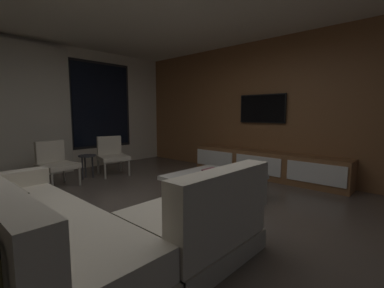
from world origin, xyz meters
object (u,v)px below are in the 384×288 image
object	(u,v)px
media_console	(265,165)
mounted_tv	(262,109)
side_stool	(87,159)
accent_chair_by_curtain	(55,161)
book_stack_on_coffee_table	(211,172)
coffee_table	(214,187)
accent_chair_near_window	(112,153)
sectional_couch	(81,230)

from	to	relation	value
media_console	mounted_tv	size ratio (longest dim) A/B	3.18
mounted_tv	side_stool	bearing A→B (deg)	137.83
accent_chair_by_curtain	side_stool	size ratio (longest dim) A/B	1.70
book_stack_on_coffee_table	side_stool	distance (m)	2.62
side_stool	accent_chair_by_curtain	bearing A→B (deg)	-172.07
side_stool	media_console	size ratio (longest dim) A/B	0.15
accent_chair_by_curtain	side_stool	bearing A→B (deg)	7.93
book_stack_on_coffee_table	media_console	size ratio (longest dim) A/B	0.09
coffee_table	accent_chair_by_curtain	size ratio (longest dim) A/B	1.49
book_stack_on_coffee_table	accent_chair_near_window	world-z (taller)	accent_chair_near_window
accent_chair_near_window	media_console	size ratio (longest dim) A/B	0.25
accent_chair_near_window	media_console	bearing A→B (deg)	-53.35
coffee_table	book_stack_on_coffee_table	distance (m)	0.22
coffee_table	side_stool	xyz separation A→B (m)	(-0.67, 2.57, 0.19)
accent_chair_by_curtain	mounted_tv	world-z (taller)	mounted_tv
accent_chair_near_window	mounted_tv	size ratio (longest dim) A/B	0.80
accent_chair_near_window	accent_chair_by_curtain	world-z (taller)	same
sectional_couch	book_stack_on_coffee_table	world-z (taller)	sectional_couch
accent_chair_near_window	side_stool	xyz separation A→B (m)	(-0.52, 0.02, -0.06)
accent_chair_by_curtain	coffee_table	bearing A→B (deg)	-62.72
accent_chair_near_window	side_stool	bearing A→B (deg)	177.64
accent_chair_near_window	accent_chair_by_curtain	bearing A→B (deg)	-176.78
book_stack_on_coffee_table	media_console	xyz separation A→B (m)	(1.71, 0.02, -0.15)
media_console	coffee_table	bearing A→B (deg)	-177.91
coffee_table	mounted_tv	bearing A→B (deg)	7.86
sectional_couch	coffee_table	size ratio (longest dim) A/B	2.16
book_stack_on_coffee_table	side_stool	world-z (taller)	side_stool
sectional_couch	side_stool	xyz separation A→B (m)	(1.39, 2.78, 0.08)
coffee_table	accent_chair_by_curtain	xyz separation A→B (m)	(-1.28, 2.49, 0.25)
sectional_couch	media_console	world-z (taller)	sectional_couch
media_console	book_stack_on_coffee_table	bearing A→B (deg)	-179.17
sectional_couch	media_console	bearing A→B (deg)	4.07
mounted_tv	media_console	bearing A→B (deg)	-132.48
side_stool	media_console	bearing A→B (deg)	-46.62
book_stack_on_coffee_table	side_stool	xyz separation A→B (m)	(-0.66, 2.53, -0.03)
mounted_tv	accent_chair_near_window	bearing A→B (deg)	131.59
side_stool	mounted_tv	bearing A→B (deg)	-42.17
accent_chair_by_curtain	media_console	distance (m)	3.85
accent_chair_near_window	mounted_tv	xyz separation A→B (m)	(2.03, -2.29, 0.92)
accent_chair_near_window	mounted_tv	world-z (taller)	mounted_tv
sectional_couch	side_stool	distance (m)	3.11
sectional_couch	book_stack_on_coffee_table	bearing A→B (deg)	6.76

